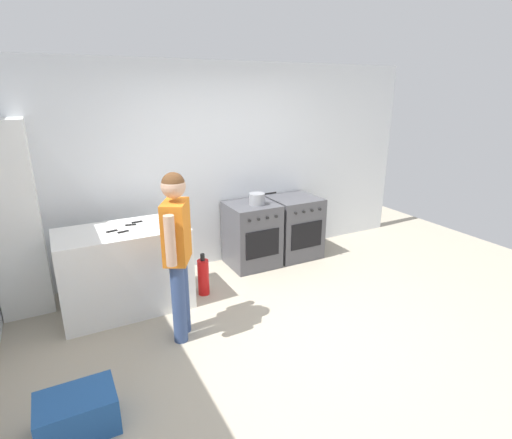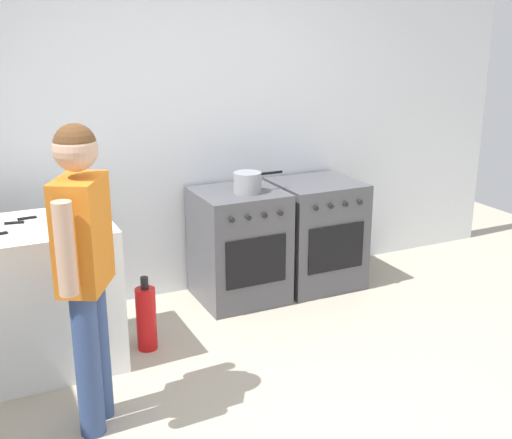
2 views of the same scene
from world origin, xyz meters
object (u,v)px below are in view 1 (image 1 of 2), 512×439
object	(u,v)px
knife_carving	(146,221)
knife_chef	(132,230)
oven_right	(294,227)
knife_paring	(115,231)
fire_extinguisher	(203,277)
recycling_crate_lower	(77,413)
oven_left	(252,235)
knife_bread	(141,224)
person	(177,244)
pot	(257,199)
larder_cabinet	(14,221)

from	to	relation	value
knife_carving	knife_chef	xyz separation A→B (m)	(-0.20, -0.24, 0.00)
oven_right	knife_paring	xyz separation A→B (m)	(-2.43, -0.41, 0.48)
fire_extinguisher	recycling_crate_lower	bearing A→B (deg)	-135.55
oven_left	knife_bread	distance (m)	1.59
knife_bread	recycling_crate_lower	size ratio (longest dim) A/B	0.67
person	recycling_crate_lower	size ratio (longest dim) A/B	3.07
pot	person	xyz separation A→B (m)	(-1.39, -1.10, 0.02)
oven_right	person	xyz separation A→B (m)	(-2.01, -1.16, 0.52)
oven_right	pot	bearing A→B (deg)	-174.32
knife_paring	recycling_crate_lower	xyz separation A→B (m)	(-0.57, -1.50, -0.77)
pot	larder_cabinet	bearing A→B (deg)	176.51
knife_chef	recycling_crate_lower	world-z (taller)	knife_chef
oven_left	oven_right	distance (m)	0.67
person	fire_extinguisher	xyz separation A→B (m)	(0.47, 0.68, -0.73)
fire_extinguisher	larder_cabinet	bearing A→B (deg)	161.95
knife_paring	fire_extinguisher	size ratio (longest dim) A/B	0.42
recycling_crate_lower	knife_chef	bearing A→B (deg)	63.39
fire_extinguisher	knife_bread	bearing A→B (deg)	165.47
oven_right	fire_extinguisher	distance (m)	1.63
person	fire_extinguisher	bearing A→B (deg)	55.18
oven_right	larder_cabinet	xyz separation A→B (m)	(-3.32, 0.10, 0.57)
knife_bread	larder_cabinet	world-z (taller)	larder_cabinet
pot	knife_paring	distance (m)	1.84
pot	recycling_crate_lower	size ratio (longest dim) A/B	0.74
knife_paring	knife_bread	world-z (taller)	same
recycling_crate_lower	knife_carving	bearing A→B (deg)	61.31
oven_right	knife_carving	bearing A→B (deg)	-173.76
oven_left	fire_extinguisher	bearing A→B (deg)	-151.22
knife_bread	recycling_crate_lower	bearing A→B (deg)	-118.10
oven_left	fire_extinguisher	xyz separation A→B (m)	(-0.87, -0.48, -0.21)
larder_cabinet	knife_paring	bearing A→B (deg)	-29.76
pot	knife_paring	bearing A→B (deg)	-169.22
knife_chef	fire_extinguisher	distance (m)	1.01
knife_paring	larder_cabinet	distance (m)	1.03
recycling_crate_lower	oven_left	bearing A→B (deg)	39.34
fire_extinguisher	pot	bearing A→B (deg)	24.40
oven_left	pot	size ratio (longest dim) A/B	2.21
oven_right	knife_chef	world-z (taller)	knife_chef
knife_bread	person	world-z (taller)	person
knife_paring	knife_chef	xyz separation A→B (m)	(0.15, -0.06, -0.00)
pot	recycling_crate_lower	xyz separation A→B (m)	(-2.38, -1.85, -0.79)
oven_left	oven_right	bearing A→B (deg)	0.00
pot	recycling_crate_lower	world-z (taller)	pot
knife_carving	knife_paring	world-z (taller)	same
oven_left	pot	bearing A→B (deg)	-53.33
oven_left	person	xyz separation A→B (m)	(-1.34, -1.16, 0.52)
oven_left	oven_right	xyz separation A→B (m)	(0.67, 0.00, 0.00)
knife_paring	knife_chef	bearing A→B (deg)	-21.79
knife_chef	fire_extinguisher	world-z (taller)	knife_chef
oven_right	knife_chef	bearing A→B (deg)	-168.41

